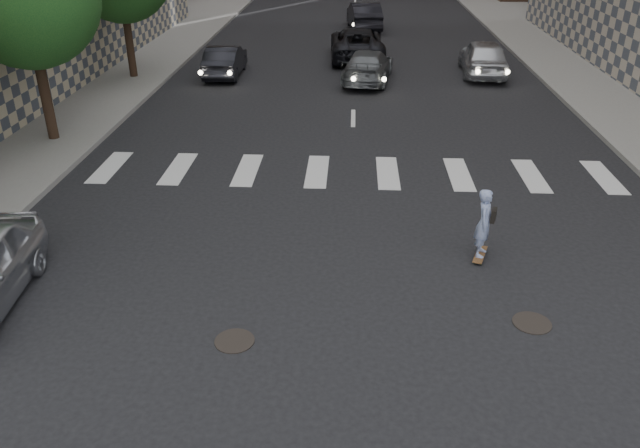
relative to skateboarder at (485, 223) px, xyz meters
The scene contains 10 objects.
ground 5.22m from the skateboarder, 122.56° to the right, with size 160.00×160.00×0.00m, color black.
sidewalk_left 23.32m from the skateboarder, 137.82° to the left, with size 13.00×80.00×0.15m, color gray.
manhole_b 5.78m from the skateboarder, 146.61° to the right, with size 0.70×0.70×0.02m, color black.
manhole_c 2.54m from the skateboarder, 77.40° to the right, with size 0.70×0.70×0.02m, color black.
skateboarder is the anchor object (origin of this frame).
traffic_car_a 17.68m from the skateboarder, 118.49° to the left, with size 1.39×3.99×1.31m, color black.
traffic_car_b 15.02m from the skateboarder, 98.40° to the left, with size 1.84×4.53×1.31m, color #5C6064.
traffic_car_c 19.32m from the skateboarder, 97.90° to the left, with size 2.48×5.37×1.49m, color black.
traffic_car_d 16.57m from the skateboarder, 79.91° to the left, with size 1.83×4.56×1.55m, color silver.
traffic_car_e 27.35m from the skateboarder, 94.69° to the left, with size 1.68×4.81×1.59m, color black.
Camera 1 is at (-0.06, -7.41, 6.78)m, focal length 35.00 mm.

